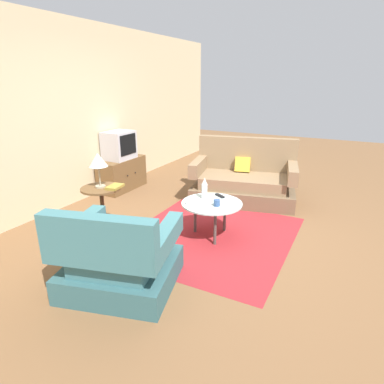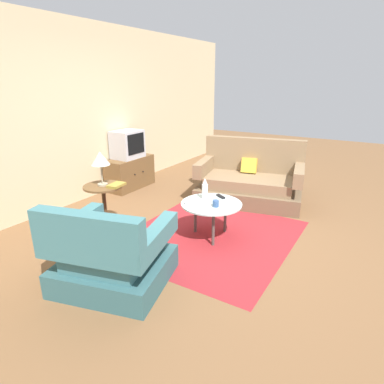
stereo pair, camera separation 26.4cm
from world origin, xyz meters
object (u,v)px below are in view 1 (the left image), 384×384
at_px(armchair, 119,260).
at_px(side_table, 102,200).
at_px(coffee_table, 212,206).
at_px(book, 115,187).
at_px(tv_remote_dark, 220,196).
at_px(mug, 217,203).
at_px(table_lamp, 98,161).
at_px(television, 119,145).
at_px(tv_remote_silver, 190,202).
at_px(couch, 244,181).
at_px(vase, 204,189).
at_px(tv_stand, 122,174).

distance_m(armchair, side_table, 1.28).
relative_size(coffee_table, book, 3.06).
height_order(coffee_table, tv_remote_dark, tv_remote_dark).
distance_m(coffee_table, mug, 0.14).
bearing_deg(mug, book, 108.11).
bearing_deg(table_lamp, tv_remote_dark, -59.18).
bearing_deg(armchair, coffee_table, 61.84).
distance_m(television, tv_remote_dark, 2.31).
bearing_deg(coffee_table, mug, -126.04).
bearing_deg(mug, tv_remote_silver, 101.58).
bearing_deg(table_lamp, armchair, -131.73).
relative_size(couch, vase, 6.53).
xyz_separation_m(coffee_table, television, (0.95, 2.17, 0.38)).
xyz_separation_m(television, tv_remote_dark, (-0.71, -2.17, -0.33)).
distance_m(coffee_table, side_table, 1.37).
height_order(armchair, tv_remote_dark, armchair).
height_order(television, mug, television).
xyz_separation_m(couch, tv_remote_dark, (-1.18, -0.07, 0.14)).
xyz_separation_m(vase, tv_remote_silver, (-0.23, 0.08, -0.12)).
xyz_separation_m(vase, book, (-0.55, 0.95, 0.04)).
bearing_deg(tv_stand, tv_remote_dark, -108.16).
relative_size(coffee_table, vase, 2.77).
height_order(television, tv_remote_dark, television).
bearing_deg(armchair, mug, 57.28).
bearing_deg(tv_remote_dark, tv_remote_silver, -89.10).
bearing_deg(couch, mug, 83.90).
relative_size(armchair, vase, 4.39).
bearing_deg(tv_stand, mug, -114.39).
bearing_deg(couch, armchair, 72.46).
xyz_separation_m(couch, television, (-0.48, 2.10, 0.47)).
xyz_separation_m(tv_stand, vase, (-0.86, -2.01, 0.30)).
distance_m(couch, tv_remote_dark, 1.19).
xyz_separation_m(couch, tv_stand, (-0.48, 2.08, -0.04)).
bearing_deg(couch, television, 0.20).
relative_size(table_lamp, book, 1.77).
xyz_separation_m(side_table, television, (1.48, 0.91, 0.36)).
height_order(armchair, side_table, armchair).
relative_size(armchair, tv_remote_dark, 7.59).
relative_size(mug, tv_remote_silver, 0.80).
distance_m(tv_stand, tv_remote_silver, 2.22).
xyz_separation_m(couch, side_table, (-1.95, 1.19, 0.12)).
relative_size(couch, tv_remote_silver, 11.91).
bearing_deg(television, tv_stand, -90.00).
bearing_deg(tv_remote_dark, mug, -41.66).
xyz_separation_m(table_lamp, mug, (0.45, -1.37, -0.45)).
bearing_deg(vase, tv_remote_silver, 160.68).
relative_size(table_lamp, tv_remote_dark, 2.77).
bearing_deg(tv_remote_silver, side_table, 137.91).
bearing_deg(tv_stand, television, 90.00).
relative_size(couch, mug, 14.95).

